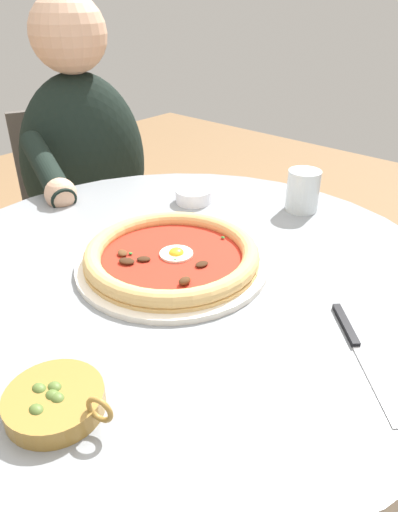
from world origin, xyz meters
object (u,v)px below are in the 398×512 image
object	(u,v)px
water_glass	(303,193)
olive_pan	(55,401)
dining_table	(181,338)
cafe_chair_diner	(83,212)
diner_person	(92,227)
ramekin_capers	(193,195)
pizza_on_plate	(172,257)
steak_knife	(353,340)

from	to	relation	value
water_glass	olive_pan	bearing A→B (deg)	96.60
water_glass	dining_table	bearing A→B (deg)	85.49
water_glass	cafe_chair_diner	bearing A→B (deg)	2.20
dining_table	diner_person	distance (m)	0.68
dining_table	water_glass	distance (m)	0.40
olive_pan	dining_table	bearing A→B (deg)	-71.52
ramekin_capers	olive_pan	world-z (taller)	olive_pan
ramekin_capers	olive_pan	xyz separation A→B (m)	(-0.28, 0.54, -0.00)
pizza_on_plate	olive_pan	distance (m)	0.33
olive_pan	diner_person	bearing A→B (deg)	-38.33
water_glass	olive_pan	world-z (taller)	water_glass
pizza_on_plate	water_glass	xyz separation A→B (m)	(-0.04, -0.35, 0.02)
olive_pan	cafe_chair_diner	distance (m)	1.09
water_glass	cafe_chair_diner	world-z (taller)	water_glass
pizza_on_plate	ramekin_capers	xyz separation A→B (m)	(0.16, -0.23, -0.00)
steak_knife	olive_pan	world-z (taller)	olive_pan
ramekin_capers	cafe_chair_diner	xyz separation A→B (m)	(0.57, -0.09, -0.25)
cafe_chair_diner	steak_knife	bearing A→B (deg)	164.13
dining_table	ramekin_capers	world-z (taller)	ramekin_capers
dining_table	steak_knife	bearing A→B (deg)	-176.20
water_glass	diner_person	world-z (taller)	diner_person
pizza_on_plate	ramekin_capers	bearing A→B (deg)	-55.48
steak_knife	diner_person	distance (m)	0.99
dining_table	olive_pan	size ratio (longest dim) A/B	6.85
dining_table	olive_pan	bearing A→B (deg)	108.48
diner_person	ramekin_capers	bearing A→B (deg)	175.24
steak_knife	diner_person	bearing A→B (deg)	-14.76
dining_table	diner_person	xyz separation A→B (m)	(0.62, -0.26, -0.07)
water_glass	cafe_chair_diner	size ratio (longest dim) A/B	0.11
ramekin_capers	cafe_chair_diner	bearing A→B (deg)	-9.08
ramekin_capers	olive_pan	bearing A→B (deg)	117.14
steak_knife	dining_table	bearing A→B (deg)	3.80
diner_person	water_glass	bearing A→B (deg)	-172.66
olive_pan	ramekin_capers	bearing A→B (deg)	-62.86
dining_table	cafe_chair_diner	xyz separation A→B (m)	(0.75, -0.32, -0.08)
pizza_on_plate	cafe_chair_diner	size ratio (longest dim) A/B	0.40
cafe_chair_diner	ramekin_capers	bearing A→B (deg)	170.92
water_glass	steak_knife	world-z (taller)	water_glass
cafe_chair_diner	diner_person	bearing A→B (deg)	156.17
water_glass	ramekin_capers	world-z (taller)	water_glass
pizza_on_plate	water_glass	distance (m)	0.35
dining_table	cafe_chair_diner	world-z (taller)	cafe_chair_diner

